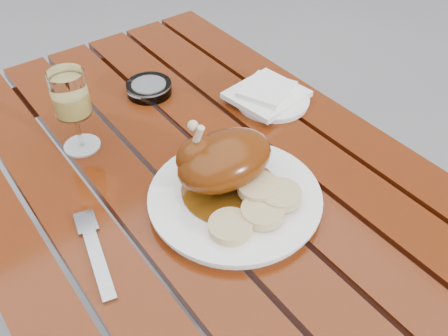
# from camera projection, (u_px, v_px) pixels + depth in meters

# --- Properties ---
(table) EXTENTS (0.80, 1.20, 0.75)m
(table) POSITION_uv_depth(u_px,v_px,m) (198.00, 285.00, 1.22)
(table) COLOR #68280C
(table) RESTS_ON ground
(dinner_plate) EXTENTS (0.38, 0.38, 0.02)m
(dinner_plate) POSITION_uv_depth(u_px,v_px,m) (235.00, 198.00, 0.90)
(dinner_plate) COLOR white
(dinner_plate) RESTS_ON table
(roast_duck) EXTENTS (0.19, 0.18, 0.14)m
(roast_duck) POSITION_uv_depth(u_px,v_px,m) (221.00, 161.00, 0.89)
(roast_duck) COLOR #562E09
(roast_duck) RESTS_ON dinner_plate
(bread_dumplings) EXTENTS (0.19, 0.12, 0.03)m
(bread_dumplings) POSITION_uv_depth(u_px,v_px,m) (258.00, 205.00, 0.86)
(bread_dumplings) COLOR #D6C382
(bread_dumplings) RESTS_ON dinner_plate
(wine_glass) EXTENTS (0.08, 0.08, 0.17)m
(wine_glass) POSITION_uv_depth(u_px,v_px,m) (74.00, 112.00, 0.97)
(wine_glass) COLOR #EED76C
(wine_glass) RESTS_ON table
(side_plate) EXTENTS (0.22, 0.22, 0.01)m
(side_plate) POSITION_uv_depth(u_px,v_px,m) (272.00, 100.00, 1.14)
(side_plate) COLOR white
(side_plate) RESTS_ON table
(napkin) EXTENTS (0.17, 0.16, 0.01)m
(napkin) POSITION_uv_depth(u_px,v_px,m) (267.00, 95.00, 1.13)
(napkin) COLOR white
(napkin) RESTS_ON side_plate
(ashtray) EXTENTS (0.11, 0.11, 0.03)m
(ashtray) POSITION_uv_depth(u_px,v_px,m) (149.00, 88.00, 1.16)
(ashtray) COLOR #B2B7BC
(ashtray) RESTS_ON table
(fork) EXTENTS (0.06, 0.18, 0.01)m
(fork) POSITION_uv_depth(u_px,v_px,m) (97.00, 257.00, 0.81)
(fork) COLOR gray
(fork) RESTS_ON table
(knife) EXTENTS (0.05, 0.19, 0.01)m
(knife) POSITION_uv_depth(u_px,v_px,m) (249.00, 168.00, 0.97)
(knife) COLOR gray
(knife) RESTS_ON table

